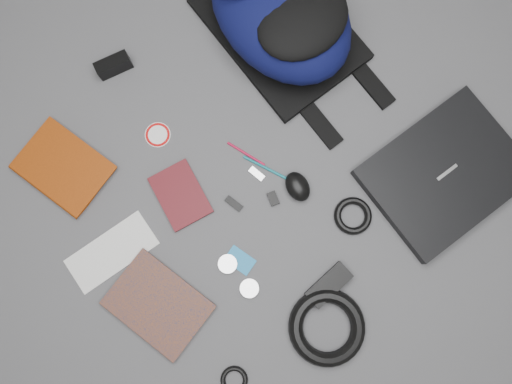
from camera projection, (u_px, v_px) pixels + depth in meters
ground at (256, 193)px, 1.41m from camera, size 4.00×4.00×0.00m
backpack at (281, 12)px, 1.38m from camera, size 0.38×0.53×0.22m
laptop at (444, 174)px, 1.40m from camera, size 0.43×0.34×0.04m
textbook_red at (43, 193)px, 1.40m from camera, size 0.24×0.28×0.03m
comic_book at (136, 333)px, 1.34m from camera, size 0.24×0.29×0.02m
envelope at (112, 252)px, 1.38m from camera, size 0.26×0.13×0.00m
dvd_case at (181, 195)px, 1.40m from camera, size 0.15×0.19×0.01m
compact_camera at (114, 65)px, 1.44m from camera, size 0.11×0.06×0.06m
sticker_disc at (158, 135)px, 1.43m from camera, size 0.08×0.08×0.00m
pen_teal at (265, 167)px, 1.42m from camera, size 0.06×0.13×0.01m
pen_red at (246, 154)px, 1.42m from camera, size 0.05×0.12×0.01m
id_badge at (240, 260)px, 1.38m from camera, size 0.07×0.09×0.00m
usb_black at (234, 203)px, 1.40m from camera, size 0.03×0.06×0.01m
usb_silver at (257, 174)px, 1.41m from camera, size 0.03×0.05×0.01m
key_fob at (273, 198)px, 1.40m from camera, size 0.03×0.04×0.01m
mouse at (298, 187)px, 1.39m from camera, size 0.08×0.10×0.05m
headphone_left at (228, 264)px, 1.37m from camera, size 0.07×0.07×0.01m
headphone_right at (249, 288)px, 1.36m from camera, size 0.07×0.07×0.01m
cable_coil at (353, 216)px, 1.39m from camera, size 0.11×0.11×0.02m
power_brick at (329, 285)px, 1.35m from camera, size 0.13×0.06×0.03m
power_cord_coil at (327, 327)px, 1.33m from camera, size 0.27×0.27×0.04m
earbud_coil at (234, 380)px, 1.33m from camera, size 0.09×0.09×0.01m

